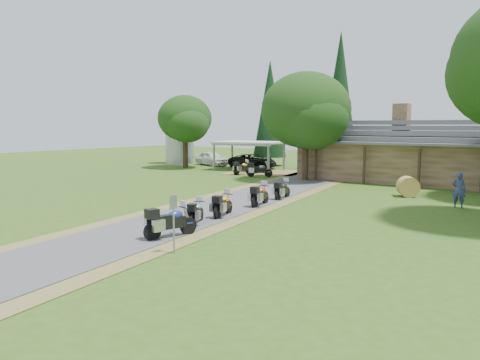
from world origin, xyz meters
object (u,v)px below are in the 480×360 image
Objects in this scene: lodge at (435,151)px; motorcycle_row_c at (223,204)px; silo at (180,135)px; carport at (249,156)px; motorcycle_row_d at (260,194)px; hay_bale at (408,187)px; motorcycle_row_b at (196,211)px; motorcycle_carport_b at (260,169)px; car_dark_suv at (253,158)px; motorcycle_row_e at (283,189)px; motorcycle_carport_a at (243,167)px; car_white_sedan at (212,157)px; motorcycle_row_a at (171,220)px.

motorcycle_row_c is (-4.94, -20.72, -1.81)m from lodge.
carport is (11.07, -1.94, -1.92)m from silo.
motorcycle_row_d is 1.52× the size of hay_bale.
motorcycle_carport_b is at bearing 0.45° from motorcycle_row_b.
car_dark_suv reaches higher than motorcycle_row_e.
motorcycle_carport_a is 2.50m from motorcycle_carport_b.
carport is at bearing -90.02° from car_white_sedan.
motorcycle_row_c is 1.48× the size of hay_bale.
carport reaches higher than hay_bale.
motorcycle_carport_a is (-11.46, 21.16, -0.05)m from motorcycle_row_a.
car_dark_suv is 21.91m from hay_bale.
carport is 2.60m from car_dark_suv.
motorcycle_row_e is (-5.38, -14.26, -1.85)m from lodge.
carport is at bearing -178.71° from lodge.
lodge is at bearing -3.11° from silo.
silo is at bearing 162.44° from carport.
motorcycle_row_c is at bearing 177.87° from motorcycle_row_e.
motorcycle_carport_b is at bearing -97.97° from motorcycle_carport_a.
car_dark_suv is 3.21× the size of motorcycle_row_e.
motorcycle_carport_a is at bearing -155.46° from car_dark_suv.
motorcycle_row_b is at bearing -111.35° from hay_bale.
silo is 3.83× the size of motorcycle_row_e.
silo reaches higher than motorcycle_row_c.
car_dark_suv is (-18.46, 1.93, -1.38)m from lodge.
motorcycle_row_e is (18.37, -15.86, -0.38)m from car_white_sedan.
motorcycle_carport_b is at bearing -23.10° from silo.
car_dark_suv is 26.37m from motorcycle_row_c.
lodge is 17.06× the size of hay_bale.
motorcycle_row_a is at bearing -47.76° from silo.
lodge reaches higher than carport.
car_dark_suv is 3.01× the size of motorcycle_row_c.
car_dark_suv is at bearing 174.04° from lodge.
lodge reaches higher than motorcycle_carport_b.
motorcycle_row_d is (-5.14, -17.11, -1.80)m from lodge.
silo is 1.02× the size of carport.
car_white_sedan is at bearing 155.11° from carport.
motorcycle_row_b is 1.36× the size of hay_bale.
lodge is 10.37× the size of motorcycle_row_a.
motorcycle_row_c is 1.07× the size of motorcycle_row_e.
motorcycle_carport_a is (12.96, -5.73, -2.68)m from silo.
carport reaches higher than motorcycle_row_e.
motorcycle_row_b is (-0.86, 2.55, -0.12)m from motorcycle_row_a.
motorcycle_row_a is 8.32m from motorcycle_row_d.
motorcycle_carport_b is 1.56× the size of hay_bale.
motorcycle_row_e is at bearing -11.21° from motorcycle_row_c.
car_white_sedan reaches higher than motorcycle_carport_b.
hay_bale is (5.91, 5.28, 0.03)m from motorcycle_row_e.
carport is at bearing -155.86° from car_dark_suv.
silo is at bearing 57.74° from motorcycle_row_a.
lodge reaches higher than motorcycle_row_b.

